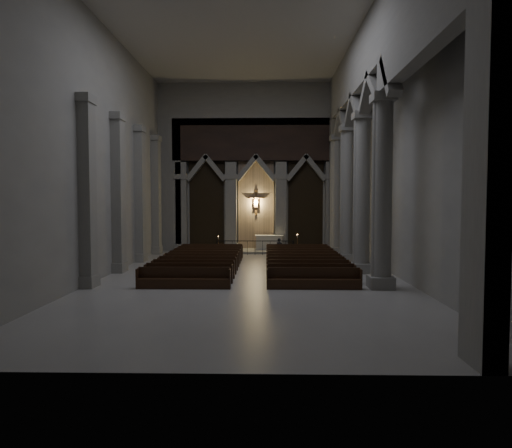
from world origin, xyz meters
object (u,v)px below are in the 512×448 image
(candle_stand_left, at_px, (218,249))
(candle_stand_right, at_px, (297,249))
(altar_rail, at_px, (255,245))
(worshipper, at_px, (279,248))
(altar, at_px, (269,242))
(pews, at_px, (252,265))

(candle_stand_left, relative_size, candle_stand_right, 0.86)
(altar_rail, height_order, worshipper, worshipper)
(altar, bearing_deg, pews, -96.29)
(candle_stand_left, distance_m, pews, 7.89)
(altar_rail, xyz_separation_m, candle_stand_right, (2.82, 0.17, -0.29))
(candle_stand_left, bearing_deg, altar, 19.28)
(altar_rail, xyz_separation_m, worshipper, (1.58, -1.01, -0.06))
(candle_stand_left, xyz_separation_m, worshipper, (4.14, -2.09, 0.28))
(candle_stand_left, distance_m, candle_stand_right, 5.46)
(candle_stand_right, height_order, pews, candle_stand_right)
(candle_stand_left, bearing_deg, candle_stand_right, -9.63)
(candle_stand_right, bearing_deg, pews, -113.31)
(pews, height_order, worshipper, worshipper)
(pews, bearing_deg, altar_rail, 90.00)
(worshipper, bearing_deg, candle_stand_left, 158.87)
(candle_stand_right, distance_m, pews, 7.13)
(candle_stand_left, height_order, pews, candle_stand_left)
(candle_stand_left, bearing_deg, pews, -71.09)
(altar_rail, distance_m, candle_stand_right, 2.84)
(candle_stand_left, relative_size, pews, 0.12)
(altar, xyz_separation_m, candle_stand_left, (-3.51, -1.23, -0.33))
(altar_rail, bearing_deg, candle_stand_right, 3.42)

